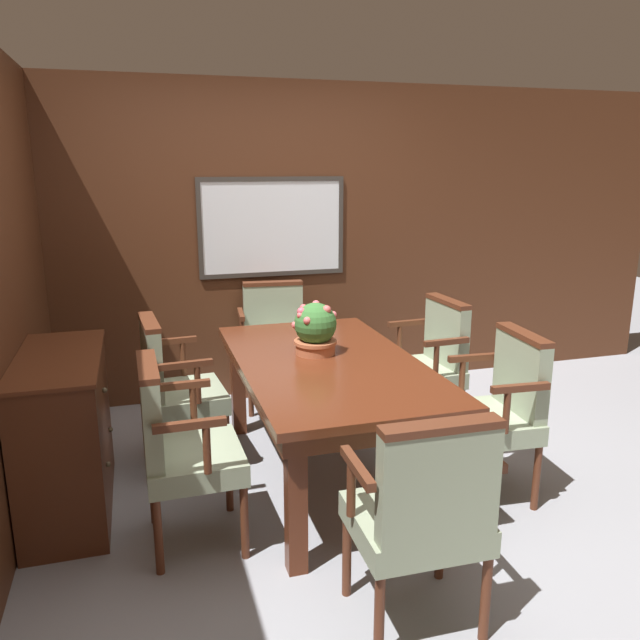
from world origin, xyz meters
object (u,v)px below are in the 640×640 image
Objects in this scene: chair_head_near at (423,510)px; sideboard_cabinet at (66,434)px; potted_plant at (315,329)px; chair_left_near at (179,443)px; chair_right_far at (430,359)px; chair_right_near at (499,405)px; chair_head_far at (275,336)px; dining_table at (327,376)px; chair_left_far at (173,384)px.

chair_head_near reaches higher than sideboard_cabinet.
potted_plant is (-0.02, 1.44, 0.36)m from chair_head_near.
chair_left_near is 0.75m from sideboard_cabinet.
potted_plant reaches higher than chair_right_far.
chair_right_near and chair_head_near have the same top height.
chair_head_far is at bearing -149.15° from chair_right_near.
dining_table is 1.79× the size of sideboard_cabinet.
potted_plant is at bearing -118.78° from chair_right_near.
chair_head_far is 1.21m from potted_plant.
chair_left_near is at bearing -154.35° from dining_table.
chair_left_far is 1.00× the size of chair_left_near.
potted_plant reaches higher than chair_head_near.
chair_left_far is at bearing 31.64° from sideboard_cabinet.
chair_left_near is 1.23m from chair_head_near.
chair_head_near is at bearing -84.39° from chair_head_far.
chair_left_near reaches higher than dining_table.
chair_left_far and chair_head_near have the same top height.
chair_head_near is 1.97m from sideboard_cabinet.
chair_right_near and chair_right_far have the same top height.
chair_right_far and chair_head_near have the same top height.
chair_head_near is 0.93× the size of sideboard_cabinet.
chair_left_near is 1.93m from chair_head_far.
potted_plant reaches higher than dining_table.
chair_right_near is 1.95m from chair_head_far.
chair_right_far reaches higher than dining_table.
potted_plant is at bearing -85.10° from chair_head_far.
chair_right_near is (1.74, -0.01, 0.00)m from chair_left_near.
chair_right_near is (1.71, -0.86, 0.00)m from chair_left_far.
potted_plant is (-0.03, 0.14, 0.24)m from dining_table.
dining_table is at bearing -83.64° from chair_head_far.
chair_left_near is 1.00× the size of chair_right_far.
dining_table is 1.45m from sideboard_cabinet.
chair_left_near is 1.08m from potted_plant.
sideboard_cabinet is (-0.59, -0.36, -0.10)m from chair_left_far.
sideboard_cabinet is at bearing 117.14° from chair_left_far.
chair_right_far is 1.24m from chair_head_far.
potted_plant is (0.81, -0.29, 0.36)m from chair_left_far.
chair_head_far is (-0.89, 0.87, 0.00)m from chair_right_far.
sideboard_cabinet is (-0.56, 0.49, -0.10)m from chair_left_near.
chair_head_far is at bearing 90.87° from dining_table.
chair_head_near is (0.83, -1.73, 0.00)m from chair_left_far.
chair_left_far is at bearing 152.95° from dining_table.
potted_plant is 1.48m from sideboard_cabinet.
chair_right_near is 2.36m from sideboard_cabinet.
dining_table is 0.96m from chair_left_far.
chair_left_near is at bearing -86.48° from chair_right_near.
chair_left_near and chair_right_far have the same top height.
dining_table is at bearing -66.28° from chair_right_far.
chair_right_near is 1.23m from chair_head_near.
sideboard_cabinet is at bearing -42.63° from chair_head_near.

